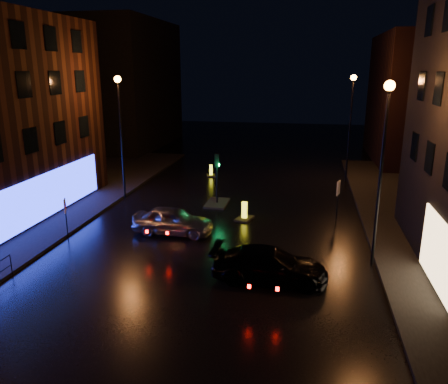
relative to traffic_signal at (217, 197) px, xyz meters
The scene contains 13 objects.
ground 14.06m from the traffic_signal, 85.10° to the right, with size 120.00×120.00×0.00m, color black.
building_far_left 26.50m from the traffic_signal, 125.18° to the left, with size 8.00×16.00×14.00m, color black.
building_far_right 24.83m from the traffic_signal, 48.01° to the left, with size 8.00×14.00×12.00m, color black.
street_lamp_lfar 8.32m from the traffic_signal, behind, with size 0.44×0.44×8.37m.
street_lamp_rnear 13.06m from the traffic_signal, 41.63° to the right, with size 0.44×0.44×8.37m.
street_lamp_rfar 13.06m from the traffic_signal, 41.63° to the left, with size 0.44×0.44×8.37m.
traffic_signal is the anchor object (origin of this frame).
silver_hatchback 5.93m from the traffic_signal, 102.46° to the right, with size 1.78×4.42×1.51m, color #A7AAAF.
dark_sedan 11.24m from the traffic_signal, 66.77° to the right, with size 2.03×4.99×1.45m, color black.
bollard_near 3.55m from the traffic_signal, 50.40° to the right, with size 1.15×1.44×1.11m.
bollard_far 8.00m from the traffic_signal, 105.42° to the left, with size 1.00×1.26×0.97m.
road_sign_left 10.09m from the traffic_signal, 131.89° to the right, with size 0.26×0.50×2.18m.
road_sign_right 8.10m from the traffic_signal, 15.49° to the right, with size 0.24×0.60×2.52m.
Camera 1 is at (4.54, -13.54, 8.86)m, focal length 35.00 mm.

